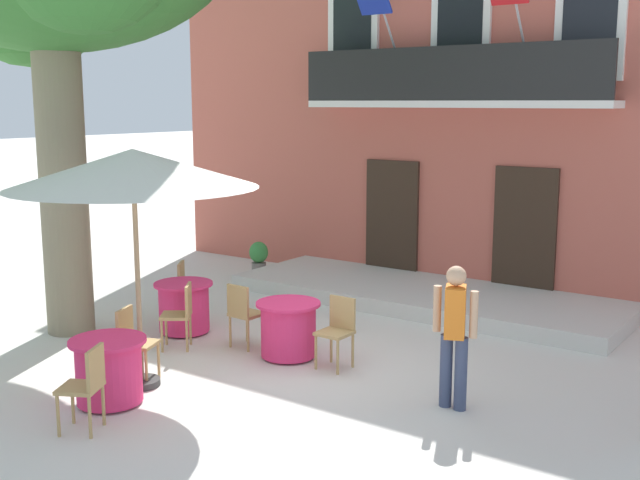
% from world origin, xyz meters
% --- Properties ---
extents(ground_plane, '(120.00, 120.00, 0.00)m').
position_xyz_m(ground_plane, '(0.00, 0.00, 0.00)').
color(ground_plane, silver).
extents(building_facade, '(13.00, 5.09, 7.50)m').
position_xyz_m(building_facade, '(-0.17, 6.99, 3.75)').
color(building_facade, '#BC5B4C').
rests_on(building_facade, ground).
extents(entrance_step_platform, '(6.73, 2.28, 0.25)m').
position_xyz_m(entrance_step_platform, '(-0.17, 3.86, 0.12)').
color(entrance_step_platform, silver).
rests_on(entrance_step_platform, ground).
extents(cafe_table_near_tree, '(0.86, 0.86, 0.76)m').
position_xyz_m(cafe_table_near_tree, '(-0.95, -2.24, 0.39)').
color(cafe_table_near_tree, '#E52D66').
rests_on(cafe_table_near_tree, ground).
extents(cafe_chair_near_tree_0, '(0.52, 0.52, 0.91)m').
position_xyz_m(cafe_chair_near_tree_0, '(-1.30, -1.57, 0.53)').
color(cafe_chair_near_tree_0, tan).
rests_on(cafe_chair_near_tree_0, ground).
extents(cafe_chair_near_tree_1, '(0.54, 0.54, 0.91)m').
position_xyz_m(cafe_chair_near_tree_1, '(-0.54, -2.87, 0.53)').
color(cafe_chair_near_tree_1, tan).
rests_on(cafe_chair_near_tree_1, ground).
extents(cafe_table_middle, '(0.86, 0.86, 0.76)m').
position_xyz_m(cafe_table_middle, '(-0.30, 0.22, 0.39)').
color(cafe_table_middle, '#E52D66').
rests_on(cafe_table_middle, ground).
extents(cafe_chair_middle_0, '(0.40, 0.40, 0.91)m').
position_xyz_m(cafe_chair_middle_0, '(0.45, 0.29, 0.53)').
color(cafe_chair_middle_0, tan).
rests_on(cafe_chair_middle_0, ground).
extents(cafe_chair_middle_1, '(0.42, 0.42, 0.91)m').
position_xyz_m(cafe_chair_middle_1, '(-1.05, 0.18, 0.53)').
color(cafe_chair_middle_1, tan).
rests_on(cafe_chair_middle_1, ground).
extents(cafe_table_front, '(0.86, 0.86, 0.76)m').
position_xyz_m(cafe_table_front, '(-2.25, 0.23, 0.39)').
color(cafe_table_front, '#E52D66').
rests_on(cafe_table_front, ground).
extents(cafe_chair_front_0, '(0.56, 0.56, 0.91)m').
position_xyz_m(cafe_chair_front_0, '(-2.73, 0.81, 0.53)').
color(cafe_chair_front_0, tan).
rests_on(cafe_chair_front_0, ground).
extents(cafe_chair_front_1, '(0.56, 0.56, 0.91)m').
position_xyz_m(cafe_chair_front_1, '(-1.74, -0.33, 0.53)').
color(cafe_chair_front_1, tan).
rests_on(cafe_chair_front_1, ground).
extents(cafe_umbrella, '(2.90, 2.90, 2.85)m').
position_xyz_m(cafe_umbrella, '(-1.09, -1.64, 2.61)').
color(cafe_umbrella, '#997A56').
rests_on(cafe_umbrella, ground).
extents(ground_planter_left, '(0.37, 0.37, 0.66)m').
position_xyz_m(ground_planter_left, '(-3.89, 3.92, 0.37)').
color(ground_planter_left, slate).
rests_on(ground_planter_left, ground).
extents(pedestrian_near_entrance, '(0.53, 0.40, 1.62)m').
position_xyz_m(pedestrian_near_entrance, '(2.27, -0.10, 0.92)').
color(pedestrian_near_entrance, '#384260').
rests_on(pedestrian_near_entrance, ground).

